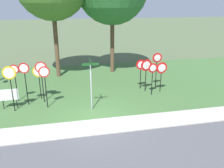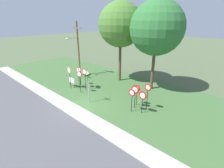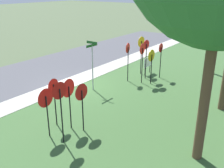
{
  "view_description": "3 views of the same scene",
  "coord_description": "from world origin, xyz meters",
  "px_view_note": "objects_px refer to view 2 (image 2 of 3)",
  "views": [
    {
      "loc": [
        -1.61,
        -11.44,
        6.25
      ],
      "look_at": [
        1.41,
        2.74,
        1.07
      ],
      "focal_mm": 37.25,
      "sensor_mm": 36.0,
      "label": 1
    },
    {
      "loc": [
        12.07,
        -8.42,
        8.23
      ],
      "look_at": [
        1.06,
        3.5,
        1.78
      ],
      "focal_mm": 26.3,
      "sensor_mm": 36.0,
      "label": 2
    },
    {
      "loc": [
        11.29,
        11.18,
        6.15
      ],
      "look_at": [
        1.46,
        3.96,
        1.51
      ],
      "focal_mm": 41.24,
      "sensor_mm": 36.0,
      "label": 3
    }
  ],
  "objects_px": {
    "yield_sign_near_right": "(135,91)",
    "yield_sign_far_left": "(148,90)",
    "stop_sign_near_left": "(85,75)",
    "stop_sign_far_left": "(87,75)",
    "yield_sign_center": "(137,90)",
    "utility_pole": "(77,47)",
    "stop_sign_center_tall": "(69,73)",
    "street_name_post": "(89,86)",
    "yield_sign_near_left": "(143,97)",
    "yield_sign_far_right": "(132,95)",
    "oak_tree_left": "(121,25)",
    "notice_board": "(72,81)",
    "oak_tree_right": "(157,28)",
    "stop_sign_near_right": "(80,77)",
    "stop_sign_far_center": "(78,73)",
    "stop_sign_far_right": "(80,72)"
  },
  "relations": [
    {
      "from": "yield_sign_near_left",
      "to": "notice_board",
      "type": "height_order",
      "value": "yield_sign_near_left"
    },
    {
      "from": "yield_sign_near_right",
      "to": "yield_sign_center",
      "type": "bearing_deg",
      "value": 100.61
    },
    {
      "from": "oak_tree_left",
      "to": "yield_sign_far_left",
      "type": "bearing_deg",
      "value": -32.04
    },
    {
      "from": "stop_sign_center_tall",
      "to": "utility_pole",
      "type": "relative_size",
      "value": 0.35
    },
    {
      "from": "stop_sign_center_tall",
      "to": "yield_sign_far_right",
      "type": "height_order",
      "value": "stop_sign_center_tall"
    },
    {
      "from": "stop_sign_near_right",
      "to": "yield_sign_far_left",
      "type": "distance_m",
      "value": 8.08
    },
    {
      "from": "yield_sign_far_left",
      "to": "utility_pole",
      "type": "height_order",
      "value": "utility_pole"
    },
    {
      "from": "stop_sign_far_right",
      "to": "oak_tree_left",
      "type": "xyz_separation_m",
      "value": [
        2.6,
        4.96,
        5.73
      ]
    },
    {
      "from": "notice_board",
      "to": "oak_tree_right",
      "type": "bearing_deg",
      "value": 38.65
    },
    {
      "from": "stop_sign_center_tall",
      "to": "street_name_post",
      "type": "xyz_separation_m",
      "value": [
        4.54,
        -0.76,
        -0.21
      ]
    },
    {
      "from": "stop_sign_center_tall",
      "to": "utility_pole",
      "type": "distance_m",
      "value": 5.66
    },
    {
      "from": "yield_sign_center",
      "to": "utility_pole",
      "type": "xyz_separation_m",
      "value": [
        -11.96,
        1.87,
        2.65
      ]
    },
    {
      "from": "stop_sign_near_right",
      "to": "notice_board",
      "type": "bearing_deg",
      "value": 159.98
    },
    {
      "from": "yield_sign_center",
      "to": "street_name_post",
      "type": "xyz_separation_m",
      "value": [
        -4.01,
        -2.79,
        0.16
      ]
    },
    {
      "from": "stop_sign_far_center",
      "to": "oak_tree_left",
      "type": "relative_size",
      "value": 0.26
    },
    {
      "from": "stop_sign_far_right",
      "to": "utility_pole",
      "type": "distance_m",
      "value": 4.84
    },
    {
      "from": "stop_sign_far_left",
      "to": "yield_sign_center",
      "type": "bearing_deg",
      "value": 6.13
    },
    {
      "from": "stop_sign_center_tall",
      "to": "yield_sign_near_left",
      "type": "height_order",
      "value": "stop_sign_center_tall"
    },
    {
      "from": "stop_sign_center_tall",
      "to": "oak_tree_right",
      "type": "bearing_deg",
      "value": 48.48
    },
    {
      "from": "stop_sign_near_right",
      "to": "stop_sign_far_center",
      "type": "height_order",
      "value": "stop_sign_far_center"
    },
    {
      "from": "yield_sign_far_right",
      "to": "utility_pole",
      "type": "relative_size",
      "value": 0.29
    },
    {
      "from": "street_name_post",
      "to": "oak_tree_right",
      "type": "xyz_separation_m",
      "value": [
        2.91,
        7.65,
        5.41
      ]
    },
    {
      "from": "stop_sign_near_left",
      "to": "yield_sign_near_right",
      "type": "relative_size",
      "value": 1.13
    },
    {
      "from": "yield_sign_near_left",
      "to": "stop_sign_far_center",
      "type": "bearing_deg",
      "value": -179.54
    },
    {
      "from": "notice_board",
      "to": "oak_tree_right",
      "type": "height_order",
      "value": "oak_tree_right"
    },
    {
      "from": "utility_pole",
      "to": "notice_board",
      "type": "distance_m",
      "value": 5.81
    },
    {
      "from": "stop_sign_far_left",
      "to": "yield_sign_far_right",
      "type": "xyz_separation_m",
      "value": [
        7.51,
        -0.93,
        0.02
      ]
    },
    {
      "from": "notice_board",
      "to": "oak_tree_left",
      "type": "height_order",
      "value": "oak_tree_left"
    },
    {
      "from": "stop_sign_far_left",
      "to": "utility_pole",
      "type": "height_order",
      "value": "utility_pole"
    },
    {
      "from": "stop_sign_far_left",
      "to": "stop_sign_center_tall",
      "type": "bearing_deg",
      "value": -128.7
    },
    {
      "from": "yield_sign_near_right",
      "to": "yield_sign_far_left",
      "type": "height_order",
      "value": "yield_sign_far_left"
    },
    {
      "from": "stop_sign_far_left",
      "to": "utility_pole",
      "type": "distance_m",
      "value": 5.96
    },
    {
      "from": "stop_sign_far_left",
      "to": "stop_sign_far_center",
      "type": "relative_size",
      "value": 0.84
    },
    {
      "from": "stop_sign_far_left",
      "to": "yield_sign_near_left",
      "type": "height_order",
      "value": "stop_sign_far_left"
    },
    {
      "from": "yield_sign_near_right",
      "to": "utility_pole",
      "type": "distance_m",
      "value": 12.65
    },
    {
      "from": "stop_sign_far_left",
      "to": "yield_sign_near_right",
      "type": "bearing_deg",
      "value": 1.44
    },
    {
      "from": "notice_board",
      "to": "oak_tree_left",
      "type": "bearing_deg",
      "value": 63.61
    },
    {
      "from": "yield_sign_near_left",
      "to": "yield_sign_far_right",
      "type": "distance_m",
      "value": 0.97
    },
    {
      "from": "stop_sign_center_tall",
      "to": "oak_tree_left",
      "type": "relative_size",
      "value": 0.27
    },
    {
      "from": "stop_sign_center_tall",
      "to": "oak_tree_right",
      "type": "xyz_separation_m",
      "value": [
        7.44,
        6.88,
        5.2
      ]
    },
    {
      "from": "stop_sign_near_right",
      "to": "stop_sign_near_left",
      "type": "bearing_deg",
      "value": 94.07
    },
    {
      "from": "yield_sign_far_left",
      "to": "stop_sign_near_right",
      "type": "bearing_deg",
      "value": -163.46
    },
    {
      "from": "stop_sign_far_center",
      "to": "yield_sign_far_right",
      "type": "xyz_separation_m",
      "value": [
        8.23,
        -0.11,
        -0.26
      ]
    },
    {
      "from": "stop_sign_near_right",
      "to": "notice_board",
      "type": "relative_size",
      "value": 2.11
    },
    {
      "from": "stop_sign_near_left",
      "to": "stop_sign_far_left",
      "type": "bearing_deg",
      "value": 107.93
    },
    {
      "from": "stop_sign_near_left",
      "to": "street_name_post",
      "type": "bearing_deg",
      "value": -36.04
    },
    {
      "from": "stop_sign_near_right",
      "to": "yield_sign_center",
      "type": "bearing_deg",
      "value": 5.06
    },
    {
      "from": "yield_sign_far_right",
      "to": "street_name_post",
      "type": "height_order",
      "value": "street_name_post"
    },
    {
      "from": "stop_sign_far_right",
      "to": "yield_sign_far_right",
      "type": "xyz_separation_m",
      "value": [
        8.97,
        -0.87,
        -0.06
      ]
    },
    {
      "from": "stop_sign_near_right",
      "to": "stop_sign_center_tall",
      "type": "xyz_separation_m",
      "value": [
        -1.9,
        -0.09,
        0.13
      ]
    }
  ]
}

